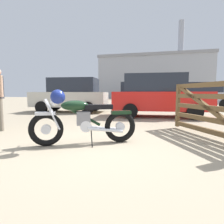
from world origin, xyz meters
TOP-DOWN VIEW (x-y plane):
  - ground_plane at (0.00, 0.00)m, footprint 80.00×80.00m
  - vintage_motorcycle at (-0.30, -0.04)m, footprint 1.92×1.10m
  - timber_gate at (2.38, 0.92)m, footprint 1.31×2.30m
  - silver_sedan_mid at (1.14, 4.78)m, footprint 4.00×2.02m
  - white_estate_far at (3.62, 10.71)m, footprint 4.88×2.40m
  - blue_hatchback_right at (-3.35, 5.79)m, footprint 4.05×2.14m
  - dark_sedan_left at (-7.30, 14.26)m, footprint 4.14×2.37m
  - pale_sedan_back at (0.03, 10.01)m, footprint 3.98×1.98m
  - industrial_building at (0.26, 36.64)m, footprint 20.70×11.85m

SIDE VIEW (x-z plane):
  - ground_plane at x=0.00m, z-range 0.00..0.00m
  - vintage_motorcycle at x=-0.30m, z-range -0.04..1.03m
  - timber_gate at x=2.38m, z-range -0.10..1.50m
  - silver_sedan_mid at x=1.14m, z-range 0.03..1.81m
  - blue_hatchback_right at x=-3.35m, z-range 0.03..1.81m
  - dark_sedan_left at x=-7.30m, z-range 0.03..1.81m
  - pale_sedan_back at x=0.03m, z-range 0.03..1.81m
  - white_estate_far at x=3.62m, z-range 0.07..1.81m
  - industrial_building at x=0.26m, z-range -3.45..11.74m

